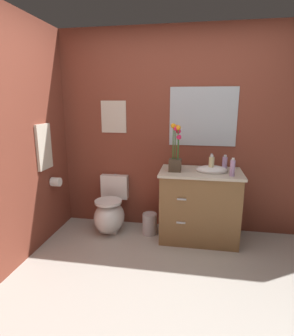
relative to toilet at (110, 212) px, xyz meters
name	(u,v)px	position (x,y,z in m)	size (l,w,h in m)	color
ground_plane	(165,305)	(0.85, -1.23, -0.24)	(10.18, 10.18, 0.00)	#B2ADA3
wall_back	(196,133)	(1.05, 0.30, 1.01)	(4.75, 0.05, 2.50)	brown
wall_left	(13,142)	(-0.71, -0.78, 1.01)	(0.05, 4.22, 2.50)	brown
toilet	(110,212)	(0.00, 0.00, 0.00)	(0.38, 0.59, 0.69)	white
vanity_cabinet	(200,205)	(1.12, -0.03, 0.19)	(0.94, 0.56, 1.03)	brown
flower_vase	(175,154)	(0.82, -0.08, 0.81)	(0.14, 0.14, 0.55)	#4C3D2D
soap_bottle	(232,168)	(1.44, -0.18, 0.70)	(0.05, 0.05, 0.20)	#B28CBF
lotion_bottle	(211,164)	(1.23, -0.06, 0.70)	(0.06, 0.06, 0.20)	beige
hand_wash_bottle	(225,164)	(1.38, 0.04, 0.69)	(0.06, 0.06, 0.19)	#B28CBF
trash_bin	(150,224)	(0.51, -0.01, -0.11)	(0.18, 0.18, 0.27)	#B7B7BC
wall_poster	(114,117)	(0.00, 0.27, 1.20)	(0.32, 0.01, 0.40)	beige
wall_mirror	(203,117)	(1.12, 0.27, 1.21)	(0.80, 0.01, 0.70)	#B2BCC6
hanging_towel	(44,147)	(-0.67, -0.30, 0.88)	(0.03, 0.28, 0.52)	beige
toilet_paper_roll	(56,182)	(-0.61, -0.20, 0.44)	(0.11, 0.11, 0.11)	white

